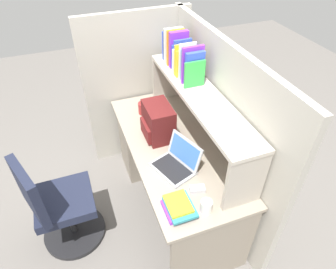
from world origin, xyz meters
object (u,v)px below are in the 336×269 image
(laptop, at_px, (177,162))
(snack_canister, at_px, (143,108))
(office_chair, at_px, (59,209))
(paper_cup, at_px, (206,206))
(backpack, at_px, (158,122))
(computer_mouse, at_px, (197,189))

(laptop, bearing_deg, snack_canister, -177.48)
(snack_canister, distance_m, office_chair, 1.11)
(paper_cup, bearing_deg, laptop, -176.20)
(laptop, xyz_separation_m, backpack, (-0.40, -0.01, 0.09))
(paper_cup, bearing_deg, backpack, -177.08)
(computer_mouse, distance_m, paper_cup, 0.18)
(computer_mouse, xyz_separation_m, paper_cup, (0.17, -0.02, 0.03))
(computer_mouse, xyz_separation_m, snack_canister, (-1.01, -0.08, 0.04))
(laptop, xyz_separation_m, computer_mouse, (0.26, 0.05, -0.03))
(computer_mouse, relative_size, paper_cup, 1.09)
(laptop, xyz_separation_m, office_chair, (-0.20, -0.91, -0.39))
(laptop, distance_m, snack_canister, 0.75)
(computer_mouse, distance_m, office_chair, 1.12)
(backpack, relative_size, office_chair, 0.32)
(computer_mouse, height_order, office_chair, office_chair)
(backpack, height_order, snack_canister, backpack)
(backpack, height_order, paper_cup, backpack)
(laptop, bearing_deg, office_chair, -102.19)
(laptop, relative_size, backpack, 1.27)
(laptop, distance_m, computer_mouse, 0.26)
(backpack, distance_m, office_chair, 1.04)
(laptop, bearing_deg, paper_cup, 3.80)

